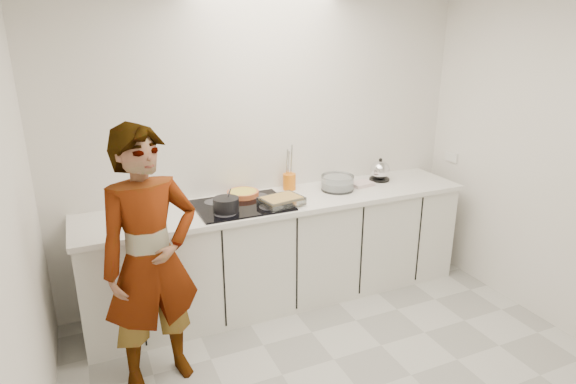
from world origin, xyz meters
name	(u,v)px	position (x,y,z in m)	size (l,w,h in m)	color
wall_back	(267,145)	(0.00, 1.60, 1.30)	(3.60, 0.00, 2.60)	white
wall_left	(6,262)	(-1.80, 0.00, 1.30)	(0.00, 3.20, 2.60)	white
base_cabinets	(282,252)	(0.00, 1.28, 0.43)	(3.20, 0.58, 0.87)	silver
countertop	(282,202)	(0.00, 1.28, 0.89)	(3.24, 0.64, 0.04)	white
hob	(242,205)	(-0.35, 1.26, 0.92)	(0.72, 0.54, 0.01)	black
tart_dish	(243,193)	(-0.28, 1.45, 0.95)	(0.27, 0.27, 0.04)	#CD6032
saucepan	(226,205)	(-0.51, 1.16, 0.98)	(0.25, 0.25, 0.18)	black
baking_dish	(281,200)	(-0.07, 1.13, 0.96)	(0.36, 0.29, 0.06)	silver
mixing_bowl	(337,183)	(0.53, 1.31, 0.97)	(0.31, 0.31, 0.13)	silver
tea_towel	(361,184)	(0.79, 1.33, 0.93)	(0.20, 0.14, 0.03)	white
kettle	(380,171)	(1.03, 1.40, 1.00)	(0.20, 0.20, 0.21)	black
utensil_crock	(289,182)	(0.16, 1.50, 0.98)	(0.11, 0.11, 0.14)	orange
cook	(151,261)	(-1.15, 0.67, 0.86)	(0.63, 0.41, 1.72)	silver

